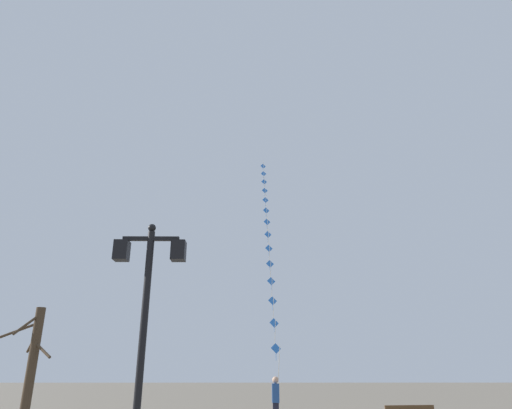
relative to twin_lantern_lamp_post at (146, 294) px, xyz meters
name	(u,v)px	position (x,y,z in m)	size (l,w,h in m)	color
twin_lantern_lamp_post	(146,294)	(0.00, 0.00, 0.00)	(1.42, 0.28, 4.67)	black
kite_train	(268,236)	(3.04, 17.80, 6.45)	(0.56, 16.45, 18.24)	brown
kite_flyer	(276,402)	(2.87, 7.88, -2.34)	(0.25, 0.61, 1.71)	#1E1E2D
bare_tree	(31,367)	(-4.86, 6.27, -1.25)	(2.21, 1.27, 3.83)	#423323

